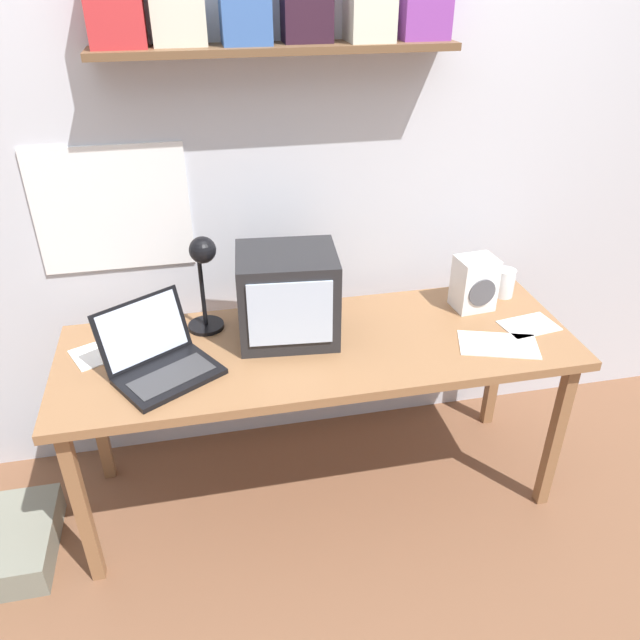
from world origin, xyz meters
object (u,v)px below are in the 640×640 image
at_px(loose_paper_near_laptop, 104,352).
at_px(printed_handout, 498,345).
at_px(laptop, 158,356).
at_px(desk_lamp, 203,271).
at_px(open_notebook, 529,326).
at_px(space_heater, 474,283).
at_px(crt_monitor, 287,296).
at_px(corner_desk, 320,357).
at_px(juice_glass, 504,284).

relative_size(loose_paper_near_laptop, printed_handout, 0.80).
bearing_deg(printed_handout, laptop, 175.64).
relative_size(laptop, desk_lamp, 1.09).
height_order(desk_lamp, printed_handout, desk_lamp).
relative_size(desk_lamp, open_notebook, 1.76).
height_order(open_notebook, loose_paper_near_laptop, same).
distance_m(space_heater, open_notebook, 0.26).
bearing_deg(desk_lamp, crt_monitor, -31.22).
bearing_deg(corner_desk, laptop, -174.78).
bearing_deg(loose_paper_near_laptop, laptop, -38.22).
relative_size(corner_desk, laptop, 4.39).
relative_size(desk_lamp, juice_glass, 3.34).
xyz_separation_m(corner_desk, printed_handout, (0.63, -0.14, 0.06)).
distance_m(laptop, loose_paper_near_laptop, 0.26).
xyz_separation_m(corner_desk, laptop, (-0.57, -0.05, 0.12)).
relative_size(corner_desk, desk_lamp, 4.79).
bearing_deg(space_heater, juice_glass, 15.50).
bearing_deg(corner_desk, desk_lamp, 157.49).
relative_size(desk_lamp, loose_paper_near_laptop, 1.54).
relative_size(juice_glass, space_heater, 0.55).
bearing_deg(space_heater, open_notebook, -54.96).
bearing_deg(open_notebook, corner_desk, 176.87).
distance_m(corner_desk, space_heater, 0.69).
bearing_deg(open_notebook, space_heater, 130.25).
height_order(corner_desk, loose_paper_near_laptop, loose_paper_near_laptop).
bearing_deg(juice_glass, laptop, -169.59).
bearing_deg(loose_paper_near_laptop, space_heater, 1.43).
distance_m(space_heater, loose_paper_near_laptop, 1.43).
relative_size(laptop, loose_paper_near_laptop, 1.68).
relative_size(corner_desk, loose_paper_near_laptop, 7.37).
distance_m(space_heater, printed_handout, 0.30).
xyz_separation_m(corner_desk, open_notebook, (0.81, -0.04, 0.06)).
distance_m(laptop, open_notebook, 1.38).
xyz_separation_m(desk_lamp, space_heater, (1.04, -0.02, -0.15)).
height_order(desk_lamp, juice_glass, desk_lamp).
xyz_separation_m(laptop, desk_lamp, (0.18, 0.21, 0.20)).
bearing_deg(printed_handout, loose_paper_near_laptop, 169.96).
height_order(corner_desk, desk_lamp, desk_lamp).
bearing_deg(desk_lamp, open_notebook, -26.06).
height_order(crt_monitor, juice_glass, crt_monitor).
xyz_separation_m(crt_monitor, printed_handout, (0.73, -0.23, -0.16)).
height_order(crt_monitor, printed_handout, crt_monitor).
xyz_separation_m(corner_desk, space_heater, (0.65, 0.14, 0.17)).
distance_m(juice_glass, space_heater, 0.19).
distance_m(corner_desk, juice_glass, 0.85).
bearing_deg(space_heater, crt_monitor, 178.97).
bearing_deg(desk_lamp, laptop, -146.59).
distance_m(corner_desk, loose_paper_near_laptop, 0.78).
xyz_separation_m(desk_lamp, loose_paper_near_laptop, (-0.38, -0.06, -0.25)).
distance_m(juice_glass, printed_handout, 0.40).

